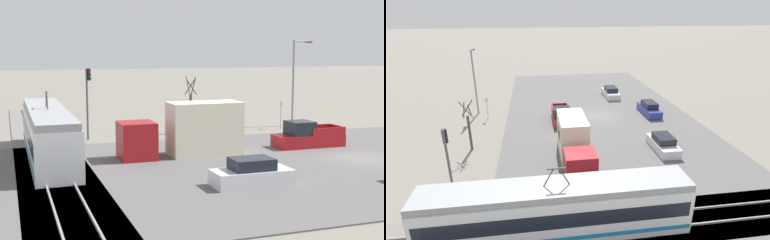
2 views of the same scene
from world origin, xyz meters
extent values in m
plane|color=slate|center=(0.00, 0.00, 0.00)|extent=(320.00, 320.00, 0.00)
cube|color=#565454|center=(0.00, 0.00, 0.04)|extent=(22.60, 48.86, 0.08)
cube|color=slate|center=(0.00, 19.60, 0.04)|extent=(74.86, 4.40, 0.08)
cube|color=gray|center=(0.00, 18.88, 0.15)|extent=(73.36, 0.10, 0.14)
cube|color=gray|center=(0.00, 20.32, 0.15)|extent=(73.36, 0.10, 0.14)
cube|color=silver|center=(6.81, 19.60, 1.53)|extent=(15.89, 2.60, 2.90)
cube|color=black|center=(6.81, 19.60, 1.88)|extent=(15.41, 2.63, 0.97)
cube|color=#1970AD|center=(6.81, 19.60, 0.63)|extent=(15.73, 2.64, 0.28)
cube|color=gray|center=(6.81, 19.60, 3.19)|extent=(15.89, 2.39, 0.41)
cylinder|color=#2D2D33|center=(6.36, 19.60, 3.94)|extent=(0.66, 0.07, 1.15)
cylinder|color=#2D2D33|center=(7.26, 19.60, 3.94)|extent=(0.66, 0.07, 1.15)
cube|color=#2D2D33|center=(6.81, 19.60, 4.49)|extent=(1.10, 0.08, 0.06)
cube|color=maroon|center=(4.57, 14.12, 1.31)|extent=(2.42, 2.30, 2.46)
cube|color=beige|center=(4.57, 9.37, 1.89)|extent=(2.42, 4.89, 3.62)
cube|color=#196B38|center=(5.80, 9.37, 2.25)|extent=(0.02, 2.45, 0.90)
cube|color=maroon|center=(4.80, 1.03, 0.54)|extent=(2.02, 5.22, 0.93)
cube|color=black|center=(4.80, 1.76, 1.51)|extent=(1.86, 1.77, 1.01)
cube|color=maroon|center=(5.73, -0.07, 1.28)|extent=(0.12, 2.61, 0.54)
cube|color=maroon|center=(3.87, -0.07, 1.28)|extent=(0.12, 2.61, 0.54)
cube|color=maroon|center=(4.80, -1.48, 1.28)|extent=(1.86, 0.21, 0.54)
cube|color=red|center=(5.59, -1.55, 0.82)|extent=(0.14, 0.04, 0.18)
cube|color=silver|center=(-4.09, 9.95, 0.51)|extent=(1.86, 4.30, 0.85)
cube|color=black|center=(-4.09, 9.95, 1.24)|extent=(1.60, 2.24, 0.62)
cylinder|color=#47474C|center=(13.60, 15.98, 2.87)|extent=(0.16, 0.16, 5.73)
cube|color=black|center=(13.60, 15.80, 5.26)|extent=(0.28, 0.22, 0.95)
sphere|color=red|center=(13.60, 15.68, 5.58)|extent=(0.18, 0.18, 0.18)
sphere|color=#3C2C06|center=(13.60, 15.68, 5.26)|extent=(0.18, 0.18, 0.18)
sphere|color=black|center=(13.60, 15.68, 4.94)|extent=(0.18, 0.18, 0.18)
cylinder|color=brown|center=(14.07, 7.05, 1.73)|extent=(0.24, 0.24, 3.47)
cylinder|color=brown|center=(14.32, 7.05, 4.01)|extent=(0.09, 0.97, 1.33)
cylinder|color=brown|center=(14.07, 7.30, 4.13)|extent=(1.17, 0.09, 1.61)
cylinder|color=brown|center=(13.82, 7.05, 4.01)|extent=(0.09, 0.97, 1.33)
cylinder|color=brown|center=(14.07, 6.80, 4.13)|extent=(1.17, 0.09, 1.61)
cylinder|color=gray|center=(15.09, -3.54, 4.04)|extent=(0.20, 0.20, 8.08)
cylinder|color=gray|center=(15.09, -4.34, 7.96)|extent=(0.12, 1.60, 0.12)
cube|color=#515156|center=(15.09, -5.09, 7.90)|extent=(0.36, 0.60, 0.18)
cylinder|color=gray|center=(13.62, -1.50, 1.30)|extent=(0.06, 0.06, 2.59)
cube|color=white|center=(13.62, -1.53, 2.37)|extent=(0.32, 0.02, 0.44)
cube|color=red|center=(13.62, -1.54, 2.37)|extent=(0.31, 0.01, 0.10)
camera|label=1|loc=(-29.26, 22.15, 7.32)|focal=50.00mm
camera|label=2|loc=(7.76, 34.28, 13.06)|focal=28.00mm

